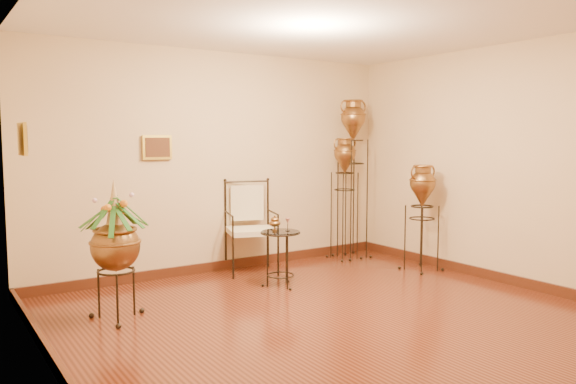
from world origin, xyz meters
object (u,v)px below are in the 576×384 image
amphora_mid (344,197)px  side_table (280,258)px  amphora_tall (353,177)px  armchair (251,227)px  planter_urn (115,240)px

amphora_mid → side_table: 1.84m
amphora_mid → amphora_tall: bearing=0.0°
amphora_tall → armchair: 1.76m
side_table → amphora_tall: bearing=24.4°
amphora_mid → planter_urn: bearing=-165.1°
amphora_mid → armchair: size_ratio=1.49×
planter_urn → armchair: planter_urn is taller
amphora_mid → side_table: (-1.58, -0.78, -0.54)m
armchair → planter_urn: bearing=-137.4°
amphora_tall → side_table: 2.07m
amphora_tall → planter_urn: bearing=-165.7°
amphora_tall → amphora_mid: amphora_tall is taller
planter_urn → armchair: 2.20m
amphora_tall → amphora_mid: bearing=180.0°
amphora_mid → armchair: amphora_mid is taller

